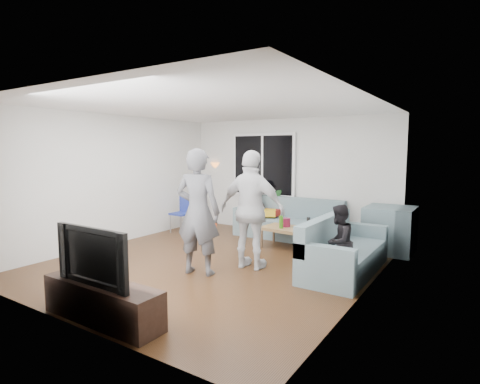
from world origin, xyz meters
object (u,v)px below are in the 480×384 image
Objects in this scene: floor_lamp at (217,193)px; spectator_back at (254,208)px; player_right at (252,210)px; player_left at (198,212)px; sofa_back_section at (288,219)px; coffee_table at (291,238)px; television at (100,254)px; sofa_right_section at (345,246)px; tv_console at (102,302)px; side_chair at (181,214)px; spectator_right at (339,242)px.

spectator_back is at bearing -20.16° from floor_lamp.
player_right is 2.64m from spectator_back.
player_left is 1.66× the size of spectator_back.
coffee_table is (0.43, -0.76, -0.22)m from sofa_back_section.
player_right is 1.70× the size of television.
sofa_right_section reaches higher than tv_console.
player_right is at bearing -89.70° from coffee_table.
floor_lamp reaches higher than side_chair.
television is at bearing -66.45° from floor_lamp.
floor_lamp is 1.41× the size of spectator_right.
floor_lamp is 4.10m from player_left.
spectator_right is at bearing -47.99° from sofa_back_section.
coffee_table is 4.07m from television.
side_chair is at bearing -97.85° from spectator_right.
sofa_back_section is 2.65m from spectator_right.
sofa_right_section is 1.82× the size of coffee_table.
player_left is 1.88m from television.
player_right reaches higher than sofa_right_section.
spectator_back is (-2.64, 1.66, 0.16)m from sofa_right_section.
spectator_right is 3.31m from television.
player_right reaches higher than side_chair.
sofa_right_section is 1.25× the size of tv_console.
player_left is 3.06m from spectator_back.
spectator_back is at bearing 100.56° from tv_console.
floor_lamp is (-2.73, 1.31, 0.58)m from coffee_table.
spectator_right is (0.00, -0.33, 0.13)m from sofa_right_section.
floor_lamp is 5.81m from television.
coffee_table is (-1.34, 0.87, -0.22)m from sofa_right_section.
floor_lamp reaches higher than coffee_table.
sofa_right_section is at bearing 60.87° from television.
floor_lamp reaches higher than spectator_right.
player_left reaches higher than spectator_right.
side_chair is at bearing -31.91° from player_right.
player_right is (2.74, -2.78, 0.17)m from floor_lamp.
spectator_back is at bearing 148.78° from coffee_table.
spectator_back reaches higher than sofa_back_section.
coffee_table is 0.99× the size of television.
side_chair is (-4.07, 0.78, 0.01)m from sofa_right_section.
spectator_right is at bearing -41.92° from coffee_table.
sofa_right_section is at bearing -159.61° from player_left.
player_left is at bearing 124.15° from sofa_right_section.
floor_lamp is 1.40× the size of television.
tv_console is at bearing -89.76° from sofa_back_section.
player_right is 1.72× the size of spectator_right.
floor_lamp reaches higher than sofa_right_section.
sofa_right_section is at bearing -7.57° from side_chair.
player_left is (-0.54, -2.15, 0.76)m from coffee_table.
player_right is (0.44, -2.23, 0.53)m from sofa_back_section.
tv_console is (2.32, -3.92, -0.21)m from side_chair.
sofa_right_section is 4.63m from floor_lamp.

